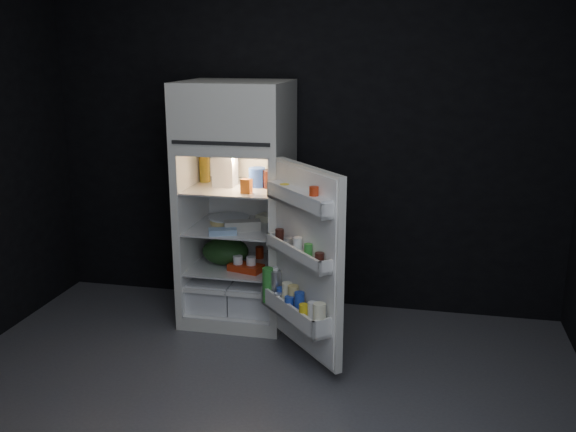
% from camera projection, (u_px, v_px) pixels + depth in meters
% --- Properties ---
extents(floor, '(4.00, 3.40, 0.00)m').
position_uv_depth(floor, '(245.00, 412.00, 3.65)').
color(floor, '#56565C').
rests_on(floor, ground).
extents(wall_back, '(4.00, 0.00, 2.70)m').
position_uv_depth(wall_back, '(302.00, 136.00, 4.91)').
color(wall_back, black).
rests_on(wall_back, ground).
extents(wall_front, '(4.00, 0.00, 2.70)m').
position_uv_depth(wall_front, '(59.00, 309.00, 1.69)').
color(wall_front, black).
rests_on(wall_front, ground).
extents(refrigerator, '(0.76, 0.71, 1.78)m').
position_uv_depth(refrigerator, '(238.00, 194.00, 4.73)').
color(refrigerator, white).
rests_on(refrigerator, ground).
extents(fridge_door, '(0.62, 0.67, 1.22)m').
position_uv_depth(fridge_door, '(303.00, 264.00, 4.06)').
color(fridge_door, white).
rests_on(fridge_door, ground).
extents(milk_jug, '(0.16, 0.16, 0.24)m').
position_uv_depth(milk_jug, '(225.00, 170.00, 4.66)').
color(milk_jug, white).
rests_on(milk_jug, refrigerator).
extents(mayo_jar, '(0.12, 0.12, 0.14)m').
position_uv_depth(mayo_jar, '(257.00, 177.00, 4.64)').
color(mayo_jar, '#2042B0').
rests_on(mayo_jar, refrigerator).
extents(jam_jar, '(0.14, 0.14, 0.13)m').
position_uv_depth(jam_jar, '(270.00, 179.00, 4.62)').
color(jam_jar, black).
rests_on(jam_jar, refrigerator).
extents(amber_bottle, '(0.10, 0.10, 0.22)m').
position_uv_depth(amber_bottle, '(204.00, 167.00, 4.81)').
color(amber_bottle, '#B4861C').
rests_on(amber_bottle, refrigerator).
extents(small_carton, '(0.08, 0.06, 0.10)m').
position_uv_depth(small_carton, '(246.00, 186.00, 4.45)').
color(small_carton, orange).
rests_on(small_carton, refrigerator).
extents(egg_carton, '(0.28, 0.19, 0.07)m').
position_uv_depth(egg_carton, '(242.00, 226.00, 4.63)').
color(egg_carton, gray).
rests_on(egg_carton, refrigerator).
extents(pie, '(0.37, 0.37, 0.04)m').
position_uv_depth(pie, '(229.00, 220.00, 4.82)').
color(pie, tan).
rests_on(pie, refrigerator).
extents(flat_package, '(0.22, 0.16, 0.04)m').
position_uv_depth(flat_package, '(223.00, 232.00, 4.54)').
color(flat_package, '#7EA0C3').
rests_on(flat_package, refrigerator).
extents(wrapped_pkg, '(0.16, 0.15, 0.05)m').
position_uv_depth(wrapped_pkg, '(267.00, 218.00, 4.88)').
color(wrapped_pkg, '#FAF7CC').
rests_on(wrapped_pkg, refrigerator).
extents(produce_bag, '(0.38, 0.33, 0.20)m').
position_uv_depth(produce_bag, '(226.00, 251.00, 4.82)').
color(produce_bag, '#193815').
rests_on(produce_bag, refrigerator).
extents(yogurt_tray, '(0.27, 0.19, 0.05)m').
position_uv_depth(yogurt_tray, '(246.00, 268.00, 4.68)').
color(yogurt_tray, '#AE2B0E').
rests_on(yogurt_tray, refrigerator).
extents(small_can_red, '(0.07, 0.07, 0.09)m').
position_uv_depth(small_can_red, '(260.00, 252.00, 4.96)').
color(small_can_red, '#AE2B0E').
rests_on(small_can_red, refrigerator).
extents(small_can_silver, '(0.08, 0.08, 0.09)m').
position_uv_depth(small_can_silver, '(272.00, 256.00, 4.87)').
color(small_can_silver, '#B9BABE').
rests_on(small_can_silver, refrigerator).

